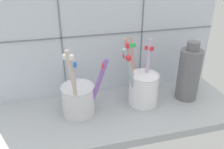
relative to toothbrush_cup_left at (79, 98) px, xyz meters
The scene contains 5 objects.
counter_slab 9.98cm from the toothbrush_cup_left, 11.59° to the right, with size 64.00×22.00×2.00cm, color #9EA3A8.
tile_wall_back 20.94cm from the toothbrush_cup_left, 51.10° to the left, with size 64.00×2.20×45.00cm.
toothbrush_cup_left is the anchor object (origin of this frame).
toothbrush_cup_right 16.52cm from the toothbrush_cup_left, ahead, with size 10.44×11.10×17.82cm.
ceramic_vase 29.20cm from the toothbrush_cup_left, ahead, with size 5.77×5.77×15.95cm.
Camera 1 is at (-12.88, -47.36, 37.09)cm, focal length 38.28 mm.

